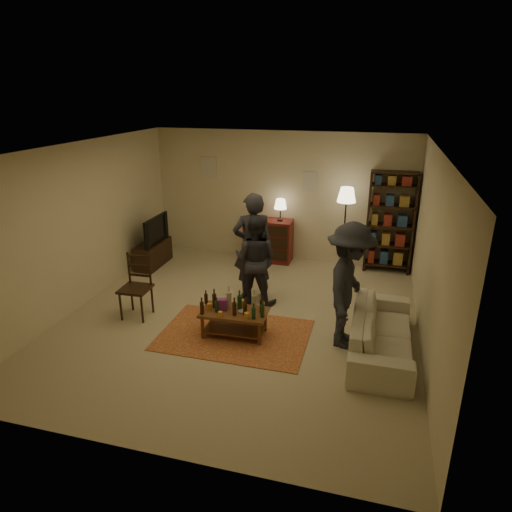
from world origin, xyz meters
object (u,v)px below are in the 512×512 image
at_px(person_right, 255,259).
at_px(person_by_sofa, 349,286).
at_px(coffee_table, 234,313).
at_px(sofa, 382,332).
at_px(dining_chair, 137,283).
at_px(bookshelf, 390,221).
at_px(tv_stand, 153,248).
at_px(floor_lamp, 346,201).
at_px(person_left, 253,247).
at_px(dresser, 269,239).

distance_m(person_right, person_by_sofa, 1.91).
distance_m(coffee_table, person_by_sofa, 1.72).
xyz_separation_m(coffee_table, sofa, (2.12, 0.11, -0.07)).
relative_size(coffee_table, dining_chair, 0.97).
relative_size(dining_chair, person_by_sofa, 0.58).
bearing_deg(sofa, bookshelf, -0.82).
distance_m(bookshelf, person_by_sofa, 3.14).
bearing_deg(tv_stand, bookshelf, 11.80).
distance_m(bookshelf, floor_lamp, 0.99).
bearing_deg(person_by_sofa, sofa, -94.64).
xyz_separation_m(dining_chair, person_right, (1.71, 0.97, 0.22)).
bearing_deg(person_right, person_left, -54.59).
distance_m(coffee_table, person_right, 1.27).
relative_size(dining_chair, sofa, 0.50).
bearing_deg(person_left, dining_chair, 12.73).
bearing_deg(dining_chair, dresser, 62.39).
height_order(tv_stand, dresser, dresser).
bearing_deg(sofa, coffee_table, 92.99).
distance_m(coffee_table, tv_stand, 3.42).
distance_m(coffee_table, dresser, 3.24).
distance_m(dining_chair, bookshelf, 4.97).
relative_size(dining_chair, floor_lamp, 0.61).
distance_m(coffee_table, bookshelf, 4.00).
height_order(tv_stand, person_right, person_right).
height_order(bookshelf, sofa, bookshelf).
relative_size(coffee_table, tv_stand, 0.96).
bearing_deg(person_left, sofa, 127.85).
height_order(person_right, person_by_sofa, person_by_sofa).
relative_size(dresser, bookshelf, 0.67).
height_order(dining_chair, tv_stand, tv_stand).
relative_size(sofa, person_right, 1.34).
bearing_deg(coffee_table, dining_chair, 172.44).
distance_m(coffee_table, floor_lamp, 3.46).
bearing_deg(dining_chair, coffee_table, -9.48).
distance_m(tv_stand, dresser, 2.43).
xyz_separation_m(coffee_table, person_by_sofa, (1.62, 0.20, 0.54)).
distance_m(tv_stand, person_by_sofa, 4.68).
height_order(dresser, sofa, dresser).
xyz_separation_m(sofa, person_by_sofa, (-0.50, 0.09, 0.61)).
relative_size(coffee_table, sofa, 0.49).
bearing_deg(person_by_sofa, tv_stand, 68.61).
height_order(coffee_table, dining_chair, dining_chair).
bearing_deg(person_left, floor_lamp, -153.28).
height_order(dining_chair, floor_lamp, floor_lamp).
bearing_deg(person_by_sofa, person_right, 63.98).
height_order(bookshelf, person_left, bookshelf).
height_order(floor_lamp, person_left, person_left).
bearing_deg(tv_stand, dresser, 22.07).
distance_m(dining_chair, floor_lamp, 4.21).
xyz_separation_m(tv_stand, person_by_sofa, (4.14, -2.11, 0.53)).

